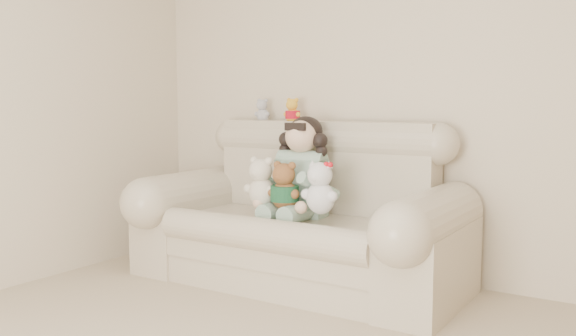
{
  "coord_description": "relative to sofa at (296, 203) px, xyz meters",
  "views": [
    {
      "loc": [
        1.22,
        -1.24,
        1.14
      ],
      "look_at": [
        -0.79,
        1.9,
        0.75
      ],
      "focal_mm": 37.97,
      "sensor_mm": 36.0,
      "label": 1
    }
  ],
  "objects": [
    {
      "name": "sofa",
      "position": [
        0.0,
        0.0,
        0.0
      ],
      "size": [
        2.1,
        0.95,
        1.03
      ],
      "primitive_type": null,
      "color": "#C0B59B",
      "rests_on": "floor"
    },
    {
      "name": "white_cat",
      "position": [
        0.26,
        -0.15,
        0.17
      ],
      "size": [
        0.28,
        0.24,
        0.37
      ],
      "primitive_type": null,
      "rotation": [
        0.0,
        0.0,
        -0.26
      ],
      "color": "white",
      "rests_on": "sofa"
    },
    {
      "name": "seated_child",
      "position": [
        -0.01,
        0.08,
        0.23
      ],
      "size": [
        0.45,
        0.53,
        0.66
      ],
      "primitive_type": null,
      "rotation": [
        0.0,
        0.0,
        0.12
      ],
      "color": "#357755",
      "rests_on": "sofa"
    },
    {
      "name": "yellow_mini_bear",
      "position": [
        -0.24,
        0.34,
        0.6
      ],
      "size": [
        0.16,
        0.14,
        0.2
      ],
      "primitive_type": null,
      "rotation": [
        0.0,
        0.0,
        0.36
      ],
      "color": "gold",
      "rests_on": "sofa"
    },
    {
      "name": "brown_teddy",
      "position": [
        0.01,
        -0.15,
        0.16
      ],
      "size": [
        0.23,
        0.18,
        0.35
      ],
      "primitive_type": null,
      "rotation": [
        0.0,
        0.0,
        0.05
      ],
      "color": "brown",
      "rests_on": "sofa"
    },
    {
      "name": "grey_mini_plush",
      "position": [
        -0.52,
        0.38,
        0.6
      ],
      "size": [
        0.15,
        0.13,
        0.2
      ],
      "primitive_type": null,
      "rotation": [
        0.0,
        0.0,
        -0.29
      ],
      "color": "#A8A9AF",
      "rests_on": "sofa"
    },
    {
      "name": "wall_back",
      "position": [
        0.79,
        0.5,
        0.78
      ],
      "size": [
        4.5,
        0.0,
        4.5
      ],
      "primitive_type": "plane",
      "rotation": [
        1.57,
        0.0,
        0.0
      ],
      "color": "beige",
      "rests_on": "ground"
    },
    {
      "name": "cream_teddy",
      "position": [
        -0.17,
        -0.14,
        0.17
      ],
      "size": [
        0.29,
        0.26,
        0.37
      ],
      "primitive_type": null,
      "rotation": [
        0.0,
        0.0,
        -0.39
      ],
      "color": "white",
      "rests_on": "sofa"
    }
  ]
}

